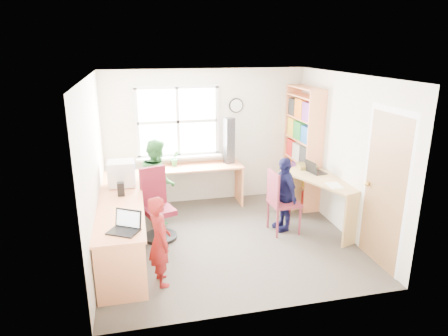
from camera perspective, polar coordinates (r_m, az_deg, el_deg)
The scene contains 19 objects.
room at distance 5.69m, azimuth 0.45°, elevation 1.17°, with size 3.64×3.44×2.44m.
l_desk at distance 5.46m, azimuth -12.34°, elevation -8.51°, with size 2.38×2.95×0.75m.
right_desk at distance 6.46m, azimuth 14.06°, elevation -3.23°, with size 1.11×1.55×0.81m.
bookshelf at distance 7.26m, azimuth 11.12°, elevation 2.63°, with size 0.30×1.02×2.10m.
swivel_chair at distance 6.05m, azimuth -9.52°, elevation -5.69°, with size 0.63×0.63×1.07m.
wooden_chair at distance 6.14m, azimuth 7.99°, elevation -4.47°, with size 0.45×0.45×0.99m.
crt_monitor at distance 6.16m, azimuth -14.43°, elevation -0.77°, with size 0.40×0.35×0.38m.
laptop_left at distance 4.75m, azimuth -13.90°, elevation -8.07°, with size 0.42×0.40×0.23m.
laptop_right at distance 6.57m, azimuth 12.76°, elevation -0.27°, with size 0.29×0.34×0.21m.
speaker_a at distance 5.80m, azimuth -14.52°, elevation -2.94°, with size 0.10×0.10×0.19m.
speaker_b at distance 6.37m, azimuth -14.34°, elevation -1.15°, with size 0.10×0.10×0.18m.
cd_tower at distance 7.09m, azimuth 0.72°, elevation 3.92°, with size 0.20×0.19×0.82m.
game_box at distance 6.82m, azimuth 11.80°, elevation 0.28°, with size 0.35×0.35×0.06m.
paper_a at distance 5.14m, azimuth -13.99°, elevation -6.70°, with size 0.23×0.30×0.00m.
paper_b at distance 6.07m, azimuth 15.47°, elevation -2.41°, with size 0.23×0.30×0.00m.
potted_plant at distance 7.01m, azimuth -7.03°, elevation 1.37°, with size 0.16×0.13×0.28m, color #2E7337.
person_red at distance 4.87m, azimuth -9.14°, elevation -10.24°, with size 0.41×0.27×1.12m, color maroon.
person_green at distance 6.56m, azimuth -9.45°, elevation -1.77°, with size 0.66×0.52×1.37m, color #327F35.
person_navy at distance 6.24m, azimuth 8.51°, elevation -3.68°, with size 0.68×0.28×1.17m, color #141541.
Camera 1 is at (-1.26, -5.22, 2.79)m, focal length 32.00 mm.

